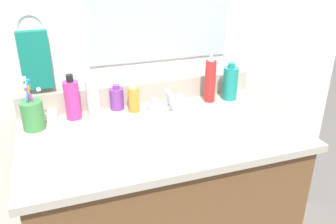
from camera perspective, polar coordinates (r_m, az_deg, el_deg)
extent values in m
cube|color=brown|center=(1.53, -0.96, -17.45)|extent=(0.96, 0.52, 0.81)
cube|color=#B2A899|center=(1.29, -1.09, -3.52)|extent=(1.00, 0.57, 0.03)
cube|color=#B2A899|center=(1.50, -4.33, 3.11)|extent=(1.00, 0.02, 0.09)
cube|color=white|center=(1.66, -4.63, -3.66)|extent=(2.10, 0.04, 1.30)
torus|color=silver|center=(1.42, -21.36, 12.65)|extent=(0.10, 0.01, 0.10)
cube|color=#147260|center=(1.43, -20.63, 7.84)|extent=(0.11, 0.04, 0.22)
torus|color=white|center=(1.30, 2.73, -2.49)|extent=(0.38, 0.38, 0.02)
ellipsoid|color=white|center=(1.32, 2.69, -4.22)|extent=(0.33, 0.33, 0.11)
cylinder|color=#B2B5BA|center=(1.33, 2.66, -5.53)|extent=(0.04, 0.04, 0.01)
cube|color=silver|center=(1.47, -0.13, 0.94)|extent=(0.16, 0.05, 0.01)
cylinder|color=silver|center=(1.45, -0.13, 2.24)|extent=(0.02, 0.02, 0.06)
cylinder|color=silver|center=(1.41, 0.33, 2.85)|extent=(0.02, 0.09, 0.02)
cylinder|color=silver|center=(1.44, -2.20, 1.52)|extent=(0.03, 0.03, 0.04)
cylinder|color=silver|center=(1.47, 1.89, 2.07)|extent=(0.03, 0.03, 0.04)
cylinder|color=white|center=(1.40, -11.99, 2.24)|extent=(0.05, 0.05, 0.15)
cone|color=white|center=(1.37, -12.31, 5.55)|extent=(0.02, 0.02, 0.03)
cylinder|color=#7A3899|center=(1.46, -8.26, 2.12)|extent=(0.06, 0.06, 0.09)
cylinder|color=#7A3899|center=(1.44, -8.39, 4.02)|extent=(0.03, 0.03, 0.02)
cylinder|color=red|center=(1.51, 6.83, 4.93)|extent=(0.05, 0.05, 0.18)
cone|color=white|center=(1.48, 7.04, 8.89)|extent=(0.02, 0.02, 0.04)
cylinder|color=gold|center=(1.42, -5.56, 2.00)|extent=(0.04, 0.04, 0.10)
cylinder|color=white|center=(1.40, -5.66, 4.18)|extent=(0.03, 0.03, 0.01)
cylinder|color=teal|center=(1.56, 10.00, 4.57)|extent=(0.06, 0.06, 0.14)
cylinder|color=teal|center=(1.53, 10.22, 7.42)|extent=(0.03, 0.03, 0.02)
cylinder|color=#D8338C|center=(1.40, -15.20, 1.86)|extent=(0.06, 0.06, 0.15)
cylinder|color=black|center=(1.37, -15.61, 5.28)|extent=(0.03, 0.03, 0.03)
cylinder|color=#3F8C47|center=(1.36, -21.01, -0.51)|extent=(0.08, 0.08, 0.11)
cylinder|color=blue|center=(1.34, -21.87, 1.20)|extent=(0.05, 0.02, 0.18)
cube|color=white|center=(1.31, -23.35, 3.95)|extent=(0.01, 0.02, 0.01)
cylinder|color=#B23FBF|center=(1.35, -20.65, 0.88)|extent=(0.05, 0.01, 0.15)
cube|color=white|center=(1.33, -20.18, 3.45)|extent=(0.01, 0.02, 0.01)
cylinder|color=white|center=(1.36, -21.29, 1.30)|extent=(0.01, 0.03, 0.17)
cube|color=white|center=(1.35, -21.77, 4.34)|extent=(0.01, 0.02, 0.01)
cylinder|color=orange|center=(1.36, -21.40, 1.13)|extent=(0.02, 0.05, 0.16)
cube|color=white|center=(1.36, -22.05, 3.93)|extent=(0.01, 0.02, 0.01)
cylinder|color=#26B2B2|center=(1.36, -21.48, 1.63)|extent=(0.02, 0.06, 0.18)
cube|color=white|center=(1.36, -22.25, 4.97)|extent=(0.01, 0.02, 0.01)
cylinder|color=green|center=(1.36, -21.21, 1.03)|extent=(0.01, 0.03, 0.15)
cube|color=white|center=(1.35, -21.60, 3.77)|extent=(0.01, 0.02, 0.01)
cube|color=white|center=(1.45, -18.74, -0.55)|extent=(0.06, 0.04, 0.02)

